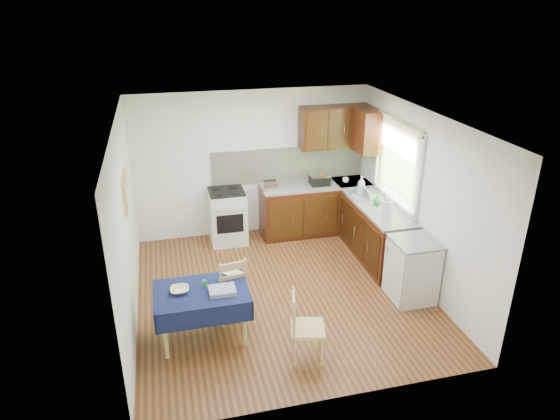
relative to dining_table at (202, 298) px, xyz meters
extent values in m
plane|color=#4E2A14|center=(1.18, 0.75, -0.57)|extent=(4.20, 4.20, 0.00)
cube|color=white|center=(1.18, 0.75, 1.93)|extent=(4.00, 4.20, 0.02)
cube|color=silver|center=(1.18, 2.85, 0.68)|extent=(4.00, 0.02, 2.50)
cube|color=silver|center=(1.18, -1.35, 0.68)|extent=(4.00, 0.02, 2.50)
cube|color=silver|center=(-0.82, 0.75, 0.68)|extent=(0.02, 4.20, 2.50)
cube|color=silver|center=(3.18, 0.75, 0.68)|extent=(0.02, 4.20, 2.50)
cube|color=#341009|center=(2.23, 2.55, -0.14)|extent=(1.90, 0.60, 0.86)
cube|color=#341009|center=(2.88, 1.40, -0.14)|extent=(0.60, 1.70, 0.86)
cube|color=slate|center=(2.23, 2.55, 0.31)|extent=(1.90, 0.60, 0.04)
cube|color=slate|center=(2.88, 1.40, 0.31)|extent=(0.60, 1.70, 0.04)
cube|color=slate|center=(2.88, 2.55, 0.31)|extent=(0.60, 0.60, 0.04)
cube|color=beige|center=(1.83, 2.84, 0.63)|extent=(2.70, 0.02, 0.60)
cube|color=#341009|center=(2.58, 2.68, 1.28)|extent=(1.20, 0.35, 0.70)
cube|color=#341009|center=(3.00, 2.25, 1.28)|extent=(0.35, 0.50, 0.70)
cube|color=silver|center=(0.68, 2.55, -0.12)|extent=(0.60, 0.60, 0.90)
cube|color=black|center=(0.68, 2.55, 0.34)|extent=(0.58, 0.58, 0.02)
cube|color=black|center=(0.68, 2.25, -0.12)|extent=(0.44, 0.01, 0.32)
cube|color=#2F5E26|center=(3.16, 1.45, 0.93)|extent=(0.01, 1.40, 0.85)
cube|color=silver|center=(3.15, 1.45, 1.58)|extent=(0.04, 1.48, 0.06)
cube|color=silver|center=(3.15, 1.45, 0.38)|extent=(0.04, 1.48, 0.06)
cube|color=#C4B287|center=(3.13, 1.45, 1.36)|extent=(0.02, 1.36, 0.44)
cube|color=silver|center=(2.88, 0.20, -0.14)|extent=(0.55, 0.58, 0.85)
cube|color=slate|center=(2.88, 0.20, 0.30)|extent=(0.58, 0.60, 0.03)
cube|color=tan|center=(-0.80, 1.05, 1.03)|extent=(0.02, 0.62, 0.47)
cube|color=#A27144|center=(-0.78, 1.05, 1.03)|extent=(0.01, 0.56, 0.41)
cube|color=white|center=(-0.77, 0.97, 1.05)|extent=(0.00, 0.18, 0.24)
cube|color=white|center=(-0.77, 1.17, 0.93)|extent=(0.00, 0.15, 0.20)
cube|color=#101742|center=(0.00, 0.00, 0.09)|extent=(1.08, 0.72, 0.03)
cube|color=#101742|center=(0.00, -0.37, -0.03)|extent=(1.12, 0.02, 0.26)
cube|color=#101742|center=(0.00, 0.37, -0.03)|extent=(1.12, 0.02, 0.26)
cube|color=#101742|center=(-0.55, 0.00, -0.03)|extent=(0.02, 0.76, 0.26)
cube|color=#101742|center=(0.55, 0.00, -0.03)|extent=(0.02, 0.76, 0.26)
cylinder|color=tan|center=(-0.46, -0.28, -0.25)|extent=(0.05, 0.05, 0.64)
cylinder|color=tan|center=(0.46, -0.28, -0.25)|extent=(0.05, 0.05, 0.64)
cylinder|color=tan|center=(-0.46, 0.28, -0.25)|extent=(0.05, 0.05, 0.64)
cylinder|color=tan|center=(0.46, 0.28, -0.25)|extent=(0.05, 0.05, 0.64)
cube|color=tan|center=(0.38, 0.35, -0.14)|extent=(0.47, 0.47, 0.04)
cube|color=tan|center=(0.41, 0.18, 0.20)|extent=(0.36, 0.10, 0.29)
cylinder|color=tan|center=(0.51, 0.54, -0.35)|extent=(0.03, 0.03, 0.43)
cylinder|color=tan|center=(0.19, 0.48, -0.35)|extent=(0.03, 0.03, 0.43)
cylinder|color=tan|center=(0.57, 0.22, -0.35)|extent=(0.03, 0.03, 0.43)
cylinder|color=tan|center=(0.25, 0.16, -0.35)|extent=(0.03, 0.03, 0.43)
cube|color=tan|center=(1.13, -0.66, -0.16)|extent=(0.46, 0.46, 0.04)
cube|color=tan|center=(0.97, -0.62, 0.16)|extent=(0.10, 0.34, 0.27)
cylinder|color=tan|center=(1.24, -0.84, -0.37)|extent=(0.03, 0.03, 0.41)
cylinder|color=tan|center=(1.31, -0.54, -0.37)|extent=(0.03, 0.03, 0.41)
cylinder|color=tan|center=(0.94, -0.78, -0.37)|extent=(0.03, 0.03, 0.41)
cylinder|color=tan|center=(1.01, -0.47, -0.37)|extent=(0.03, 0.03, 0.41)
cube|color=silver|center=(1.40, 2.46, 0.41)|extent=(0.23, 0.14, 0.16)
cube|color=black|center=(1.40, 2.46, 0.50)|extent=(0.20, 0.02, 0.02)
cube|color=black|center=(2.28, 2.52, 0.40)|extent=(0.32, 0.28, 0.15)
cube|color=silver|center=(2.28, 2.52, 0.50)|extent=(0.32, 0.28, 0.03)
cylinder|color=red|center=(2.30, 2.50, 0.44)|extent=(0.05, 0.05, 0.22)
cube|color=yellow|center=(2.21, 2.73, 0.40)|extent=(0.13, 0.11, 0.15)
cube|color=gray|center=(2.80, 1.76, 0.34)|extent=(0.39, 0.29, 0.02)
cylinder|color=silver|center=(2.80, 1.76, 0.42)|extent=(0.05, 0.18, 0.18)
cylinder|color=silver|center=(2.85, 1.08, 0.44)|extent=(0.17, 0.17, 0.21)
sphere|color=silver|center=(2.85, 1.08, 0.57)|extent=(0.11, 0.11, 0.11)
imported|color=white|center=(2.75, 2.50, 0.37)|extent=(0.13, 0.13, 0.09)
imported|color=silver|center=(2.79, 1.90, 0.49)|extent=(0.16, 0.16, 0.32)
imported|color=blue|center=(2.79, 1.98, 0.42)|extent=(0.09, 0.09, 0.17)
imported|color=#25883E|center=(2.86, 1.43, 0.41)|extent=(0.13, 0.13, 0.16)
imported|color=#EEE2C2|center=(-0.25, 0.03, 0.13)|extent=(0.22, 0.22, 0.05)
imported|color=white|center=(0.33, 0.27, 0.11)|extent=(0.29, 0.30, 0.02)
cylinder|color=green|center=(0.05, 0.07, 0.15)|extent=(0.05, 0.05, 0.09)
cube|color=navy|center=(0.24, -0.10, 0.13)|extent=(0.31, 0.25, 0.06)
camera|label=1|loc=(-0.29, -5.11, 3.33)|focal=32.00mm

